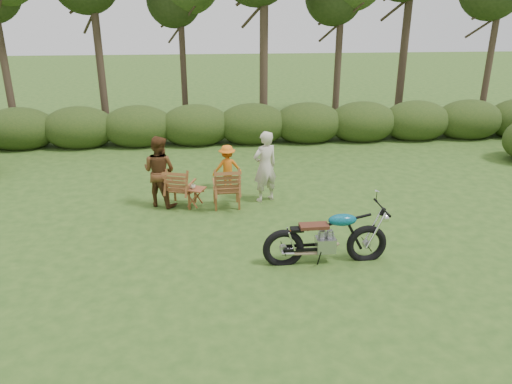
{
  "coord_description": "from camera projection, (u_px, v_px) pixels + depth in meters",
  "views": [
    {
      "loc": [
        -1.39,
        -8.32,
        4.79
      ],
      "look_at": [
        -0.51,
        1.68,
        0.9
      ],
      "focal_mm": 35.0,
      "sensor_mm": 36.0,
      "label": 1
    }
  ],
  "objects": [
    {
      "name": "adult_b",
      "position": [
        162.0,
        204.0,
        12.46
      ],
      "size": [
        1.07,
        0.99,
        1.76
      ],
      "primitive_type": "imported",
      "rotation": [
        0.0,
        0.0,
        2.66
      ],
      "color": "#512F17",
      "rests_on": "ground"
    },
    {
      "name": "side_table",
      "position": [
        195.0,
        198.0,
        12.17
      ],
      "size": [
        0.62,
        0.58,
        0.51
      ],
      "primitive_type": null,
      "rotation": [
        0.0,
        0.0,
        -0.39
      ],
      "color": "brown",
      "rests_on": "ground"
    },
    {
      "name": "child",
      "position": [
        228.0,
        189.0,
        13.49
      ],
      "size": [
        0.85,
        0.57,
        1.22
      ],
      "primitive_type": "imported",
      "rotation": [
        0.0,
        0.0,
        3.3
      ],
      "color": "orange",
      "rests_on": "ground"
    },
    {
      "name": "tree_line",
      "position": [
        265.0,
        29.0,
        17.28
      ],
      "size": [
        22.52,
        11.62,
        8.14
      ],
      "color": "#3B2B20",
      "rests_on": "ground"
    },
    {
      "name": "adult_a",
      "position": [
        265.0,
        200.0,
        12.72
      ],
      "size": [
        0.78,
        0.68,
        1.81
      ],
      "primitive_type": "imported",
      "rotation": [
        0.0,
        0.0,
        3.6
      ],
      "color": "beige",
      "rests_on": "ground"
    },
    {
      "name": "motorcycle",
      "position": [
        324.0,
        261.0,
        9.75
      ],
      "size": [
        2.32,
        0.94,
        1.32
      ],
      "primitive_type": null,
      "rotation": [
        0.0,
        0.0,
        0.03
      ],
      "color": "#0D8CA9",
      "rests_on": "ground"
    },
    {
      "name": "lawn_chair_right",
      "position": [
        227.0,
        206.0,
        12.35
      ],
      "size": [
        0.76,
        0.76,
        1.05
      ],
      "primitive_type": null,
      "rotation": [
        0.0,
        0.0,
        3.2
      ],
      "color": "#5F3117",
      "rests_on": "ground"
    },
    {
      "name": "ground",
      "position": [
        290.0,
        266.0,
        9.58
      ],
      "size": [
        80.0,
        80.0,
        0.0
      ],
      "primitive_type": "plane",
      "color": "#284717",
      "rests_on": "ground"
    },
    {
      "name": "lawn_chair_left",
      "position": [
        182.0,
        205.0,
        12.43
      ],
      "size": [
        0.85,
        0.85,
        0.99
      ],
      "primitive_type": null,
      "rotation": [
        0.0,
        0.0,
        2.84
      ],
      "color": "brown",
      "rests_on": "ground"
    },
    {
      "name": "cup",
      "position": [
        193.0,
        187.0,
        12.04
      ],
      "size": [
        0.16,
        0.16,
        0.1
      ],
      "primitive_type": "imported",
      "rotation": [
        0.0,
        0.0,
        -0.28
      ],
      "color": "beige",
      "rests_on": "side_table"
    }
  ]
}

